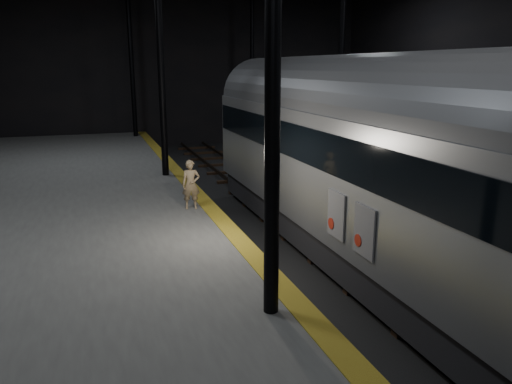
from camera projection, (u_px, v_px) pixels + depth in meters
name	position (u px, v px, depth m)	size (l,w,h in m)	color
ground	(348.00, 258.00, 13.90)	(44.00, 44.00, 0.00)	black
platform_left	(59.00, 277.00, 11.44)	(9.00, 43.80, 1.00)	#4B4B49
tactile_strip	(236.00, 236.00, 12.64)	(0.50, 43.80, 0.01)	olive
track	(348.00, 256.00, 13.89)	(2.40, 43.00, 0.24)	#3F3328
train	(402.00, 167.00, 11.18)	(3.01, 20.11, 5.38)	#A3A6AB
woman	(191.00, 185.00, 14.96)	(0.54, 0.36, 1.49)	#9D8460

